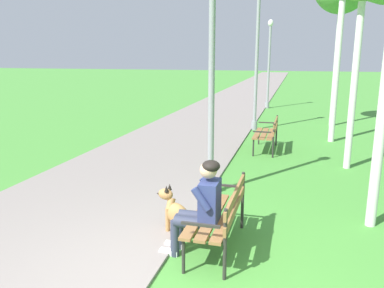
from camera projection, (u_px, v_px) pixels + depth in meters
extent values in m
cube|color=gray|center=(250.00, 90.00, 27.19)|extent=(3.68, 60.00, 0.04)
cube|color=olive|center=(200.00, 214.00, 5.01)|extent=(0.14, 1.50, 0.04)
cube|color=olive|center=(213.00, 216.00, 4.96)|extent=(0.14, 1.50, 0.04)
cube|color=olive|center=(227.00, 217.00, 4.92)|extent=(0.14, 1.50, 0.04)
cube|color=olive|center=(235.00, 208.00, 4.86)|extent=(0.04, 1.50, 0.11)
cube|color=olive|center=(236.00, 194.00, 4.82)|extent=(0.04, 1.50, 0.11)
cylinder|color=#2D2B28|center=(210.00, 210.00, 5.71)|extent=(0.04, 0.04, 0.45)
cylinder|color=#2D2B28|center=(243.00, 200.00, 5.55)|extent=(0.04, 0.04, 0.85)
cube|color=#2D2B28|center=(224.00, 185.00, 5.57)|extent=(0.45, 0.04, 0.03)
cylinder|color=#2D2B28|center=(183.00, 256.00, 4.42)|extent=(0.04, 0.04, 0.45)
cylinder|color=#2D2B28|center=(225.00, 245.00, 4.25)|extent=(0.04, 0.04, 0.85)
cube|color=#2D2B28|center=(201.00, 225.00, 4.27)|extent=(0.45, 0.04, 0.03)
cube|color=olive|center=(258.00, 133.00, 10.17)|extent=(0.14, 1.50, 0.04)
cube|color=olive|center=(264.00, 134.00, 10.12)|extent=(0.14, 1.50, 0.04)
cube|color=olive|center=(271.00, 134.00, 10.08)|extent=(0.14, 1.50, 0.04)
cube|color=olive|center=(275.00, 129.00, 10.02)|extent=(0.04, 1.50, 0.11)
cube|color=olive|center=(276.00, 122.00, 9.98)|extent=(0.04, 1.50, 0.11)
cylinder|color=#2D2B28|center=(259.00, 136.00, 10.87)|extent=(0.04, 0.04, 0.45)
cylinder|color=#2D2B28|center=(277.00, 130.00, 10.70)|extent=(0.04, 0.04, 0.85)
cube|color=#2D2B28|center=(267.00, 123.00, 10.73)|extent=(0.45, 0.04, 0.03)
cylinder|color=#2D2B28|center=(253.00, 147.00, 9.57)|extent=(0.04, 0.04, 0.45)
cylinder|color=#2D2B28|center=(273.00, 141.00, 9.41)|extent=(0.04, 0.04, 0.85)
cube|color=#2D2B28|center=(262.00, 132.00, 9.43)|extent=(0.45, 0.04, 0.03)
cylinder|color=#33384C|center=(195.00, 216.00, 4.89)|extent=(0.42, 0.14, 0.14)
cylinder|color=#33384C|center=(180.00, 231.00, 5.00)|extent=(0.11, 0.11, 0.47)
cube|color=silver|center=(174.00, 245.00, 5.06)|extent=(0.24, 0.09, 0.07)
cylinder|color=#33384C|center=(191.00, 223.00, 4.70)|extent=(0.42, 0.14, 0.14)
cylinder|color=#33384C|center=(175.00, 238.00, 4.81)|extent=(0.11, 0.11, 0.47)
cube|color=silver|center=(169.00, 252.00, 4.88)|extent=(0.24, 0.09, 0.07)
cube|color=navy|center=(210.00, 202.00, 4.68)|extent=(0.22, 0.36, 0.52)
cylinder|color=navy|center=(209.00, 188.00, 4.86)|extent=(0.25, 0.09, 0.30)
cylinder|color=navy|center=(201.00, 199.00, 4.49)|extent=(0.25, 0.09, 0.30)
sphere|color=tan|center=(208.00, 170.00, 4.60)|extent=(0.21, 0.21, 0.21)
ellipsoid|color=black|center=(211.00, 166.00, 4.58)|extent=(0.22, 0.23, 0.14)
ellipsoid|color=#B27F47|center=(187.00, 225.00, 5.36)|extent=(0.41, 0.34, 0.32)
ellipsoid|color=#B27F47|center=(178.00, 215.00, 5.40)|extent=(0.53, 0.31, 0.48)
ellipsoid|color=black|center=(181.00, 213.00, 5.37)|extent=(0.38, 0.25, 0.27)
cylinder|color=#B27F47|center=(172.00, 218.00, 5.53)|extent=(0.06, 0.06, 0.38)
cylinder|color=#B27F47|center=(168.00, 221.00, 5.42)|extent=(0.06, 0.06, 0.38)
cylinder|color=#B27F47|center=(171.00, 204.00, 5.41)|extent=(0.14, 0.18, 0.19)
ellipsoid|color=#B27F47|center=(166.00, 194.00, 5.42)|extent=(0.24, 0.18, 0.16)
cone|color=black|center=(160.00, 194.00, 5.46)|extent=(0.11, 0.11, 0.09)
cone|color=black|center=(170.00, 187.00, 5.42)|extent=(0.06, 0.06, 0.09)
cone|color=black|center=(166.00, 189.00, 5.34)|extent=(0.06, 0.06, 0.09)
cylinder|color=#B27F47|center=(200.00, 237.00, 5.31)|extent=(0.28, 0.09, 0.04)
cylinder|color=gray|center=(210.00, 185.00, 7.05)|extent=(0.20, 0.20, 0.30)
cylinder|color=gray|center=(212.00, 83.00, 6.63)|extent=(0.11, 0.11, 3.99)
cylinder|color=gray|center=(254.00, 125.00, 13.02)|extent=(0.20, 0.20, 0.30)
cylinder|color=gray|center=(256.00, 65.00, 12.57)|extent=(0.11, 0.11, 4.27)
cylinder|color=gray|center=(267.00, 105.00, 18.29)|extent=(0.20, 0.20, 0.30)
cylinder|color=gray|center=(269.00, 68.00, 17.90)|extent=(0.11, 0.11, 3.76)
ellipsoid|color=silver|center=(271.00, 23.00, 17.45)|extent=(0.24, 0.24, 0.32)
cylinder|color=silver|center=(383.00, 105.00, 5.32)|extent=(0.15, 0.15, 3.59)
cylinder|color=silver|center=(355.00, 76.00, 8.17)|extent=(0.15, 0.15, 4.08)
cylinder|color=silver|center=(337.00, 60.00, 10.75)|extent=(0.17, 0.17, 4.65)
cylinder|color=silver|center=(336.00, 66.00, 13.31)|extent=(0.14, 0.14, 4.21)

